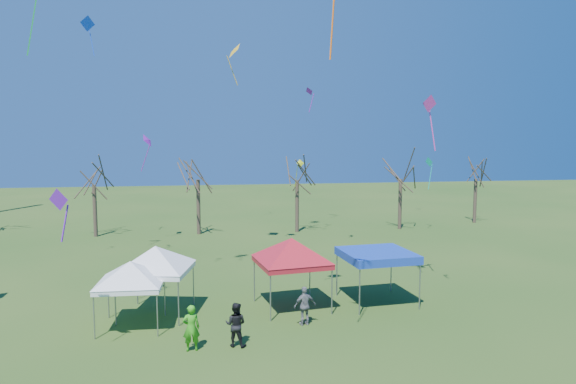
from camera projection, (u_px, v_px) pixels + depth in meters
The scene contains 21 objects.
ground at pixel (254, 348), 19.91m from camera, with size 140.00×140.00×0.00m, color #284C18.
tree_1 at pixel (93, 166), 41.77m from camera, with size 3.42×3.42×7.54m.
tree_2 at pixel (198, 160), 42.80m from camera, with size 3.71×3.71×8.18m.
tree_3 at pixel (297, 162), 43.83m from camera, with size 3.59×3.59×7.91m.
tree_4 at pixel (401, 161), 45.28m from camera, with size 3.58×3.58×7.89m.
tree_5 at pixel (476, 163), 48.68m from camera, with size 3.39×3.39×7.46m.
tent_white_west at pixel (130, 266), 21.85m from camera, with size 3.78×3.78×3.33m.
tent_white_mid at pixel (155, 251), 23.36m from camera, with size 4.12×4.12×3.71m.
tent_red at pixel (292, 243), 24.30m from camera, with size 4.40×4.40×3.92m.
tent_blue at pixel (377, 255), 25.19m from camera, with size 3.55×3.55×2.57m.
person_grey at pixel (305, 306), 22.27m from camera, with size 1.00×0.42×1.71m, color slate.
person_green at pixel (191, 328), 19.57m from camera, with size 0.66×0.43×1.80m, color green.
person_dark at pixel (236, 324), 20.00m from camera, with size 0.85×0.66×1.74m, color black.
kite_22 at pixel (300, 165), 43.09m from camera, with size 0.77×0.75×2.38m.
kite_11 at pixel (234, 51), 34.54m from camera, with size 1.25×1.53×2.85m.
kite_1 at pixel (59, 200), 17.75m from camera, with size 0.80×0.55×1.86m.
kite_12 at pixel (429, 163), 44.15m from camera, with size 0.57×0.94×2.81m.
kite_17 at pixel (429, 105), 26.51m from camera, with size 0.98×0.64×2.92m.
kite_19 at pixel (310, 92), 40.64m from camera, with size 0.82×0.91×2.02m.
kite_2 at pixel (87, 24), 36.28m from camera, with size 1.05×0.95×2.83m.
kite_13 at pixel (148, 141), 38.94m from camera, with size 1.08×1.32×2.88m.
Camera 1 is at (-1.79, -19.12, 8.12)m, focal length 32.00 mm.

